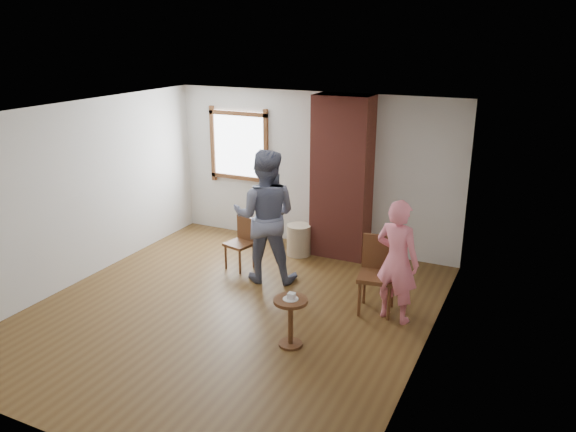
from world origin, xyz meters
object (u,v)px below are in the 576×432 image
(dining_chair_right, at_px, (378,270))
(side_table, at_px, (291,314))
(dining_chair_left, at_px, (242,240))
(person_pink, at_px, (397,261))
(stoneware_crock, at_px, (299,240))
(man, at_px, (265,216))

(dining_chair_right, distance_m, side_table, 1.48)
(dining_chair_left, xyz_separation_m, person_pink, (2.57, -0.61, 0.35))
(stoneware_crock, height_order, side_table, side_table)
(side_table, bearing_deg, man, 126.33)
(stoneware_crock, height_order, dining_chair_left, dining_chair_left)
(person_pink, bearing_deg, dining_chair_left, 0.92)
(dining_chair_left, height_order, side_table, dining_chair_left)
(stoneware_crock, xyz_separation_m, person_pink, (2.00, -1.46, 0.54))
(dining_chair_left, relative_size, person_pink, 0.50)
(person_pink, bearing_deg, stoneware_crock, -21.86)
(stoneware_crock, bearing_deg, person_pink, -36.09)
(dining_chair_left, distance_m, man, 0.78)
(dining_chair_right, height_order, man, man)
(side_table, relative_size, man, 0.31)
(dining_chair_left, bearing_deg, dining_chair_right, 3.00)
(dining_chair_right, height_order, person_pink, person_pink)
(dining_chair_left, relative_size, dining_chair_right, 0.80)
(dining_chair_left, height_order, dining_chair_right, dining_chair_right)
(dining_chair_right, bearing_deg, man, 164.49)
(man, bearing_deg, person_pink, 152.08)
(dining_chair_right, bearing_deg, stoneware_crock, 134.52)
(stoneware_crock, bearing_deg, dining_chair_left, -124.03)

